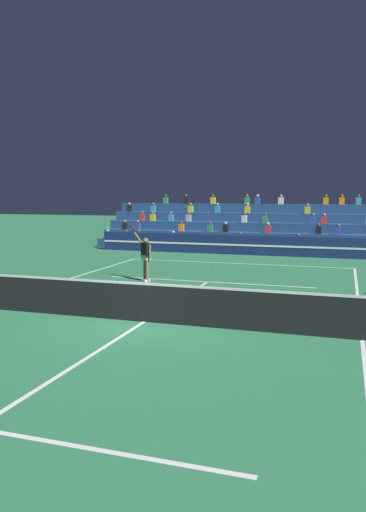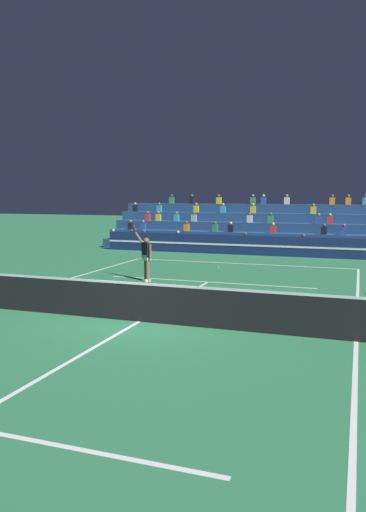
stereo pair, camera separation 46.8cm
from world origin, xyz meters
name	(u,v)px [view 2 (the right image)]	position (x,y,z in m)	size (l,w,h in m)	color
ground_plane	(139,322)	(0.00, 0.00, 0.00)	(120.00, 120.00, 0.00)	#2D7A4C
court_lines	(139,321)	(0.00, 0.00, 0.00)	(11.10, 23.90, 0.01)	white
tennis_net	(139,302)	(0.00, 0.00, 0.54)	(12.00, 0.10, 1.10)	#2D6B38
sponsor_banner_wall	(255,245)	(0.00, 15.53, 0.55)	(18.00, 0.26, 1.10)	navy
bleacher_stand	(267,232)	(-0.01, 19.34, 1.02)	(20.00, 4.75, 3.38)	navy
tennis_player	(146,256)	(-2.36, 5.84, 0.98)	(1.23, 0.77, 2.26)	brown
tennis_ball	(218,267)	(-0.65, 10.23, 0.03)	(0.07, 0.07, 0.07)	#C6DB33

